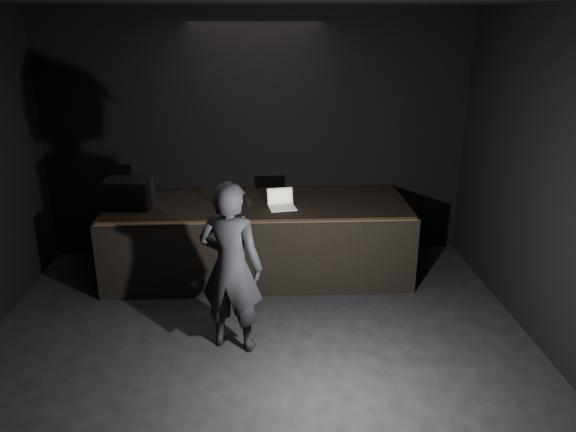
# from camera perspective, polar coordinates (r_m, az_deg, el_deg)

# --- Properties ---
(ground) EXTENTS (7.00, 7.00, 0.00)m
(ground) POSITION_cam_1_polar(r_m,az_deg,el_deg) (5.53, -2.87, -17.78)
(ground) COLOR black
(ground) RESTS_ON ground
(room_walls) EXTENTS (6.10, 7.10, 3.52)m
(room_walls) POSITION_cam_1_polar(r_m,az_deg,el_deg) (4.59, -3.29, 2.72)
(room_walls) COLOR black
(room_walls) RESTS_ON ground
(stage_riser) EXTENTS (4.00, 1.50, 1.00)m
(stage_riser) POSITION_cam_1_polar(r_m,az_deg,el_deg) (7.68, -3.02, -2.28)
(stage_riser) COLOR black
(stage_riser) RESTS_ON ground
(riser_lip) EXTENTS (3.92, 0.10, 0.01)m
(riser_lip) POSITION_cam_1_polar(r_m,az_deg,el_deg) (6.83, -3.09, -0.55)
(riser_lip) COLOR brown
(riser_lip) RESTS_ON stage_riser
(stage_monitor) EXTENTS (0.60, 0.47, 0.38)m
(stage_monitor) POSITION_cam_1_polar(r_m,az_deg,el_deg) (7.57, -15.87, 2.22)
(stage_monitor) COLOR black
(stage_monitor) RESTS_ON stage_riser
(cable) EXTENTS (0.87, 0.05, 0.02)m
(cable) POSITION_cam_1_polar(r_m,az_deg,el_deg) (8.17, -13.60, 2.33)
(cable) COLOR black
(cable) RESTS_ON stage_riser
(laptop) EXTENTS (0.39, 0.36, 0.23)m
(laptop) POSITION_cam_1_polar(r_m,az_deg,el_deg) (7.33, -0.68, 1.35)
(laptop) COLOR silver
(laptop) RESTS_ON stage_riser
(beer_can) EXTENTS (0.06, 0.06, 0.15)m
(beer_can) POSITION_cam_1_polar(r_m,az_deg,el_deg) (7.04, -6.21, 0.58)
(beer_can) COLOR silver
(beer_can) RESTS_ON stage_riser
(plastic_cup) EXTENTS (0.08, 0.08, 0.10)m
(plastic_cup) POSITION_cam_1_polar(r_m,az_deg,el_deg) (7.37, -3.96, 1.32)
(plastic_cup) COLOR white
(plastic_cup) RESTS_ON stage_riser
(wii_remote) EXTENTS (0.04, 0.15, 0.03)m
(wii_remote) POSITION_cam_1_polar(r_m,az_deg,el_deg) (6.88, -4.61, -0.36)
(wii_remote) COLOR silver
(wii_remote) RESTS_ON stage_riser
(person) EXTENTS (0.78, 0.63, 1.85)m
(person) POSITION_cam_1_polar(r_m,az_deg,el_deg) (5.82, -5.82, -5.20)
(person) COLOR black
(person) RESTS_ON ground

